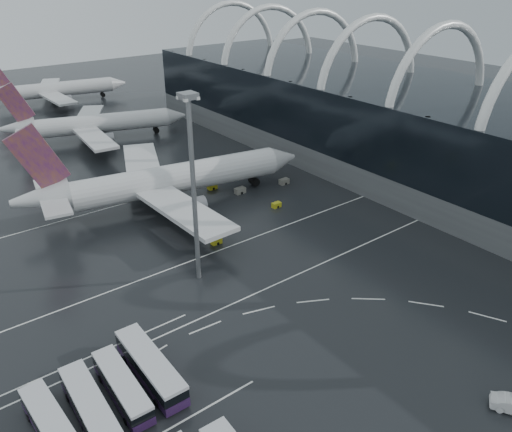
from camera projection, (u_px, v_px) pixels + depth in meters
ground at (242, 290)px, 76.62m from camera, size 420.00×420.00×0.00m
terminal at (401, 122)px, 119.07m from camera, size 42.00×160.00×34.90m
lane_marking_near at (250, 296)px, 75.20m from camera, size 120.00×0.25×0.01m
lane_marking_mid at (201, 257)px, 85.12m from camera, size 120.00×0.25×0.01m
lane_marking_far at (130, 202)px, 104.95m from camera, size 120.00×0.25×0.01m
bus_bay_line_north at (90, 357)px, 63.63m from camera, size 28.00×0.25×0.01m
airliner_main at (165, 181)px, 101.82m from camera, size 59.89×51.88×20.32m
airliner_gate_b at (94, 124)px, 140.03m from camera, size 49.56×43.97×17.52m
airliner_gate_c at (55, 90)px, 178.16m from camera, size 48.78×44.41×17.41m
bus_row_near_a at (52, 426)px, 52.14m from camera, size 3.41×12.20×2.97m
bus_row_near_b at (90, 407)px, 54.22m from camera, size 3.33×12.79×3.13m
bus_row_near_c at (122, 386)px, 57.04m from camera, size 3.13×12.04×2.95m
bus_row_near_d at (150, 367)px, 59.55m from camera, size 3.39×13.59×3.34m
floodlight_mast at (192, 169)px, 71.34m from camera, size 2.26×2.26×29.47m
gse_cart_belly_a at (276, 205)px, 102.39m from camera, size 1.89×1.12×1.03m
gse_cart_belly_b at (240, 191)px, 108.55m from camera, size 2.33×1.38×1.27m
gse_cart_belly_c at (216, 241)px, 89.08m from camera, size 1.91×1.13×1.04m
gse_cart_belly_d at (284, 181)px, 113.12m from camera, size 2.25×1.33×1.23m
gse_cart_belly_e at (212, 187)px, 110.69m from camera, size 2.07×1.23×1.13m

